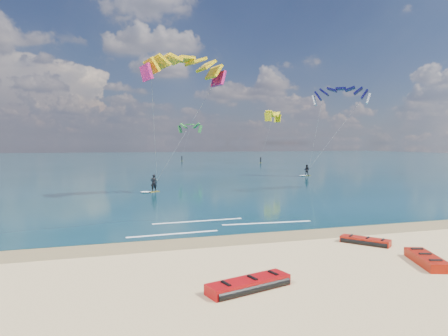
% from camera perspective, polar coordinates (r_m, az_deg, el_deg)
% --- Properties ---
extents(ground, '(320.00, 320.00, 0.00)m').
position_cam_1_polar(ground, '(56.78, -12.22, -1.55)').
color(ground, tan).
rests_on(ground, ground).
extents(wet_sand_strip, '(320.00, 2.40, 0.01)m').
position_cam_1_polar(wet_sand_strip, '(20.51, -3.66, -10.51)').
color(wet_sand_strip, brown).
rests_on(wet_sand_strip, ground).
extents(sea, '(320.00, 200.00, 0.04)m').
position_cam_1_polar(sea, '(120.56, -14.69, 1.10)').
color(sea, '#082B30').
rests_on(sea, ground).
extents(packed_kite_left, '(3.48, 2.02, 0.43)m').
position_cam_1_polar(packed_kite_left, '(14.26, 3.55, -16.93)').
color(packed_kite_left, '#A7080B').
rests_on(packed_kite_left, ground).
extents(packed_kite_mid, '(2.36, 2.60, 0.36)m').
position_cam_1_polar(packed_kite_mid, '(21.32, 19.51, -10.18)').
color(packed_kite_mid, '#AA190B').
rests_on(packed_kite_mid, ground).
extents(packed_kite_right, '(2.09, 3.07, 0.44)m').
position_cam_1_polar(packed_kite_right, '(18.91, 26.93, -12.13)').
color(packed_kite_right, '#9A1406').
rests_on(packed_kite_right, ground).
extents(kitesurfer_main, '(8.78, 7.59, 13.98)m').
position_cam_1_polar(kitesurfer_main, '(38.35, -7.84, 7.04)').
color(kitesurfer_main, gold).
rests_on(kitesurfer_main, sea).
extents(kitesurfer_far, '(10.06, 7.25, 14.45)m').
position_cam_1_polar(kitesurfer_far, '(60.87, 14.25, 5.90)').
color(kitesurfer_far, '#BDD820').
rests_on(kitesurfer_far, sea).
extents(shoreline_foam, '(11.52, 3.58, 0.01)m').
position_cam_1_polar(shoreline_foam, '(24.31, -1.17, -8.18)').
color(shoreline_foam, white).
rests_on(shoreline_foam, ground).
extents(distant_kites, '(80.32, 35.76, 12.33)m').
position_cam_1_polar(distant_kites, '(93.35, -16.75, 3.74)').
color(distant_kites, green).
rests_on(distant_kites, ground).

